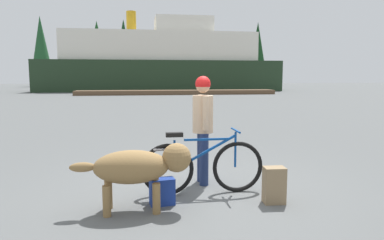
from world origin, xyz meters
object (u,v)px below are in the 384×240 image
object	(u,v)px
bicycle	(202,166)
backpack	(274,185)
person_cyclist	(203,120)
handbag_pannier	(162,192)
ferry_boat	(161,63)
dog	(139,167)

from	to	relation	value
bicycle	backpack	size ratio (longest dim) A/B	3.63
person_cyclist	handbag_pannier	xyz separation A→B (m)	(-0.70, -0.86, -0.84)
handbag_pannier	person_cyclist	bearing A→B (deg)	50.79
backpack	ferry_boat	distance (m)	38.11
person_cyclist	backpack	world-z (taller)	person_cyclist
handbag_pannier	dog	bearing A→B (deg)	-150.18
ferry_boat	person_cyclist	bearing A→B (deg)	-92.95
dog	ferry_boat	bearing A→B (deg)	85.63
handbag_pannier	ferry_boat	size ratio (longest dim) A/B	0.01
backpack	handbag_pannier	distance (m)	1.50
bicycle	backpack	world-z (taller)	bicycle
backpack	ferry_boat	world-z (taller)	ferry_boat
dog	backpack	world-z (taller)	dog
dog	bicycle	bearing A→B (deg)	30.45
handbag_pannier	ferry_boat	xyz separation A→B (m)	(2.61, 37.82, 3.02)
person_cyclist	dog	distance (m)	1.51
backpack	dog	bearing A→B (deg)	-179.99
ferry_boat	bicycle	bearing A→B (deg)	-93.06
backpack	ferry_boat	bearing A→B (deg)	88.31
dog	backpack	bearing A→B (deg)	0.01
bicycle	ferry_boat	xyz separation A→B (m)	(2.00, 37.45, 2.80)
person_cyclist	ferry_boat	xyz separation A→B (m)	(1.90, 36.95, 2.18)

